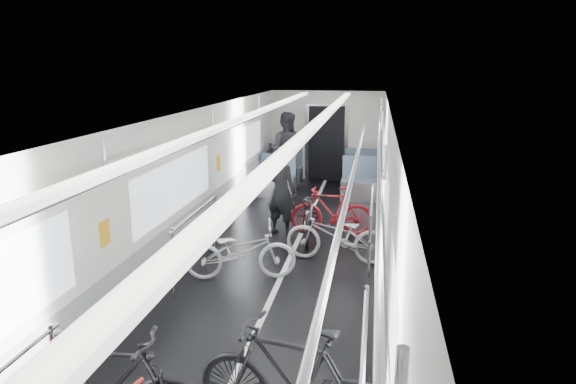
# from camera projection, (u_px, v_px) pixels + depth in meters

# --- Properties ---
(car_shell) EXTENTS (3.02, 14.01, 2.41)m
(car_shell) POSITION_uv_depth(u_px,v_px,m) (297.00, 181.00, 8.83)
(car_shell) COLOR black
(car_shell) RESTS_ON ground
(bike_left_far) EXTENTS (1.71, 0.92, 0.85)m
(bike_left_far) POSITION_uv_depth(u_px,v_px,m) (240.00, 251.00, 7.49)
(bike_left_far) COLOR silver
(bike_left_far) RESTS_ON floor
(bike_right_near) EXTENTS (1.81, 0.81, 1.05)m
(bike_right_near) POSITION_uv_depth(u_px,v_px,m) (294.00, 382.00, 4.24)
(bike_right_near) COLOR black
(bike_right_near) RESTS_ON floor
(bike_right_mid) EXTENTS (1.69, 0.70, 0.87)m
(bike_right_mid) POSITION_uv_depth(u_px,v_px,m) (337.00, 236.00, 8.14)
(bike_right_mid) COLOR #A3A2A7
(bike_right_mid) RESTS_ON floor
(bike_right_far) EXTENTS (1.55, 0.53, 0.91)m
(bike_right_far) POSITION_uv_depth(u_px,v_px,m) (332.00, 211.00, 9.45)
(bike_right_far) COLOR #A2131C
(bike_right_far) RESTS_ON floor
(bike_aisle) EXTENTS (0.78, 1.83, 0.94)m
(bike_aisle) POSITION_uv_depth(u_px,v_px,m) (310.00, 213.00, 9.26)
(bike_aisle) COLOR black
(bike_aisle) RESTS_ON floor
(person_standing) EXTENTS (0.70, 0.57, 1.66)m
(person_standing) POSITION_uv_depth(u_px,v_px,m) (281.00, 191.00, 9.35)
(person_standing) COLOR black
(person_standing) RESTS_ON floor
(person_seated) EXTENTS (0.96, 0.76, 1.92)m
(person_seated) POSITION_uv_depth(u_px,v_px,m) (286.00, 150.00, 13.05)
(person_seated) COLOR #2F2D35
(person_seated) RESTS_ON floor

